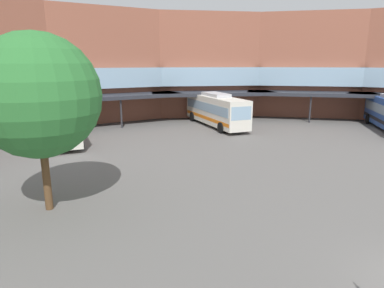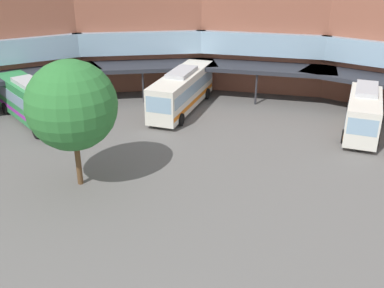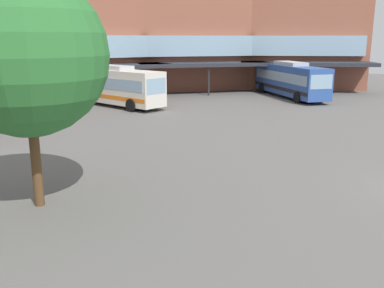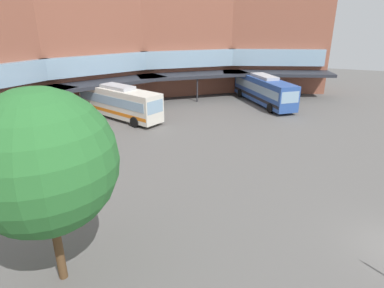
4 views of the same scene
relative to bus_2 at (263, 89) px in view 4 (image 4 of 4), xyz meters
name	(u,v)px [view 4 (image 4 of 4)]	position (x,y,z in m)	size (l,w,h in m)	color
bus_2	(263,89)	(0.00, 0.00, 0.00)	(11.20, 9.50, 3.68)	#2D519E
bus_3	(119,102)	(-12.13, 13.74, -0.01)	(5.78, 11.49, 3.66)	silver
plaza_tree	(43,162)	(-33.53, 2.85, 3.61)	(5.67, 5.67, 8.32)	brown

